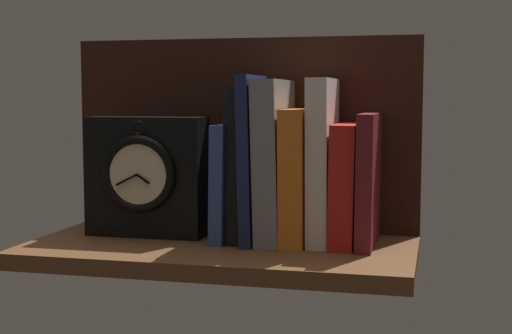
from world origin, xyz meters
The scene contains 11 objects.
ground_plane centered at (0.00, 0.00, -1.25)cm, with size 59.35×29.22×2.50cm, color brown.
back_panel centered at (0.00, 14.01, 16.18)cm, with size 59.35×1.20×32.36cm, color black.
book_blue_modern centered at (-0.39, 5.08, 9.11)cm, with size 2.14×15.22×18.22cm, color #2D4C8E.
book_black_skeptic centered at (2.08, 5.08, 12.03)cm, with size 2.20×13.05×24.07cm, color black.
book_navy_bierce centered at (4.39, 5.08, 12.92)cm, with size 1.81×16.67×25.84cm, color #192147.
book_gray_chess centered at (7.46, 5.08, 12.56)cm, with size 3.73×16.02×25.12cm, color gray.
book_orange_pandolfini centered at (11.37, 5.08, 10.35)cm, with size 3.50×16.36×20.70cm, color orange.
book_white_catcher centered at (15.02, 5.08, 12.67)cm, with size 3.20×13.72×25.33cm, color silver.
book_red_requiem centered at (18.76, 5.08, 9.22)cm, with size 3.68×14.91×18.45cm, color red.
book_maroon_dawkins centered at (22.09, 5.08, 10.03)cm, with size 2.39×16.39×20.07cm, color maroon.
framed_clock centered at (-13.63, 3.81, 9.75)cm, with size 19.33×7.59×19.33cm.
Camera 1 is at (32.33, -107.32, 22.54)cm, focal length 51.87 mm.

